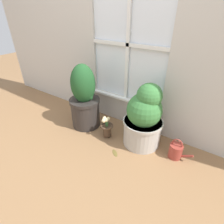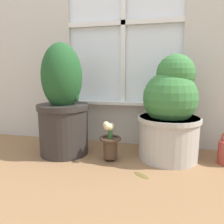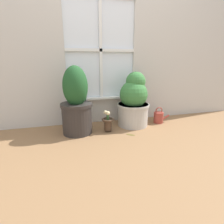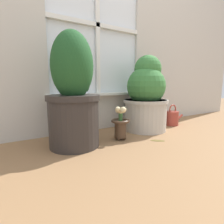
# 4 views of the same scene
# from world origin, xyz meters

# --- Properties ---
(ground_plane) EXTENTS (10.00, 10.00, 0.00)m
(ground_plane) POSITION_xyz_m (0.00, 0.00, 0.00)
(ground_plane) COLOR olive
(wall_with_window) EXTENTS (4.40, 0.10, 2.50)m
(wall_with_window) POSITION_xyz_m (0.00, 0.67, 1.27)
(wall_with_window) COLOR beige
(wall_with_window) RESTS_ON ground_plane
(potted_plant_left) EXTENTS (0.36, 0.36, 0.77)m
(potted_plant_left) POSITION_xyz_m (-0.36, 0.32, 0.35)
(potted_plant_left) COLOR #2D2826
(potted_plant_left) RESTS_ON ground_plane
(potted_plant_right) EXTENTS (0.41, 0.41, 0.69)m
(potted_plant_right) POSITION_xyz_m (0.36, 0.40, 0.32)
(potted_plant_right) COLOR #B7B2A8
(potted_plant_right) RESTS_ON ground_plane
(flower_vase) EXTENTS (0.15, 0.15, 0.26)m
(flower_vase) POSITION_xyz_m (-0.01, 0.27, 0.13)
(flower_vase) COLOR #473323
(flower_vase) RESTS_ON ground_plane
(watering_can) EXTENTS (0.23, 0.13, 0.22)m
(watering_can) POSITION_xyz_m (0.73, 0.39, 0.08)
(watering_can) COLOR #99382D
(watering_can) RESTS_ON ground_plane
(fallen_leaf) EXTENTS (0.11, 0.10, 0.01)m
(fallen_leaf) POSITION_xyz_m (0.22, 0.09, 0.00)
(fallen_leaf) COLOR brown
(fallen_leaf) RESTS_ON ground_plane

